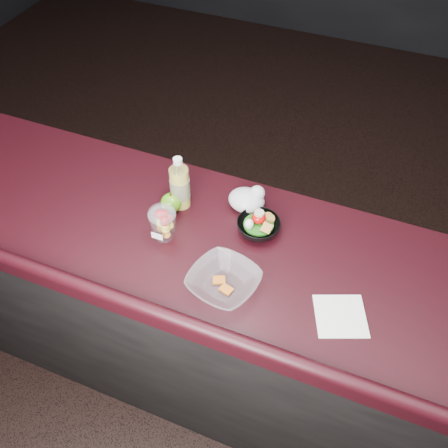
{
  "coord_description": "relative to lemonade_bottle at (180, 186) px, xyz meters",
  "views": [
    {
      "loc": [
        0.48,
        -0.77,
        2.39
      ],
      "look_at": [
        0.03,
        0.33,
        1.1
      ],
      "focal_mm": 40.0,
      "sensor_mm": 36.0,
      "label": 1
    }
  ],
  "objects": [
    {
      "name": "counter",
      "position": [
        0.19,
        -0.13,
        -0.6
      ],
      "size": [
        4.06,
        0.71,
        1.02
      ],
      "color": "black",
      "rests_on": "ground"
    },
    {
      "name": "room_shell",
      "position": [
        0.19,
        -0.43,
        0.72
      ],
      "size": [
        8.0,
        8.0,
        8.0
      ],
      "color": "black",
      "rests_on": "ground"
    },
    {
      "name": "green_apple",
      "position": [
        -0.02,
        -0.04,
        -0.06
      ],
      "size": [
        0.08,
        0.08,
        0.08
      ],
      "color": "#2E8E10",
      "rests_on": "counter"
    },
    {
      "name": "snack_bowl",
      "position": [
        0.32,
        -0.02,
        -0.07
      ],
      "size": [
        0.21,
        0.21,
        0.09
      ],
      "rotation": [
        0.0,
        0.0,
        0.39
      ],
      "color": "black",
      "rests_on": "counter"
    },
    {
      "name": "paper_napkin",
      "position": [
        0.69,
        -0.27,
        -0.09
      ],
      "size": [
        0.21,
        0.21,
        0.0
      ],
      "primitive_type": "cube",
      "rotation": [
        0.0,
        0.0,
        0.39
      ],
      "color": "white",
      "rests_on": "counter"
    },
    {
      "name": "ground",
      "position": [
        0.19,
        -0.43,
        -1.12
      ],
      "size": [
        8.0,
        8.0,
        0.0
      ],
      "primitive_type": "plane",
      "color": "black",
      "rests_on": "ground"
    },
    {
      "name": "lemonade_bottle",
      "position": [
        0.0,
        0.0,
        0.0
      ],
      "size": [
        0.08,
        0.08,
        0.23
      ],
      "color": "gold",
      "rests_on": "counter"
    },
    {
      "name": "takeout_bowl",
      "position": [
        0.3,
        -0.3,
        -0.07
      ],
      "size": [
        0.28,
        0.28,
        0.06
      ],
      "rotation": [
        0.0,
        0.0,
        -0.24
      ],
      "color": "silver",
      "rests_on": "counter"
    },
    {
      "name": "fruit_cup",
      "position": [
        0.01,
        -0.17,
        -0.02
      ],
      "size": [
        0.1,
        0.1,
        0.14
      ],
      "color": "white",
      "rests_on": "counter"
    },
    {
      "name": "plastic_bag",
      "position": [
        0.24,
        0.08,
        -0.05
      ],
      "size": [
        0.14,
        0.12,
        0.1
      ],
      "color": "silver",
      "rests_on": "counter"
    }
  ]
}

